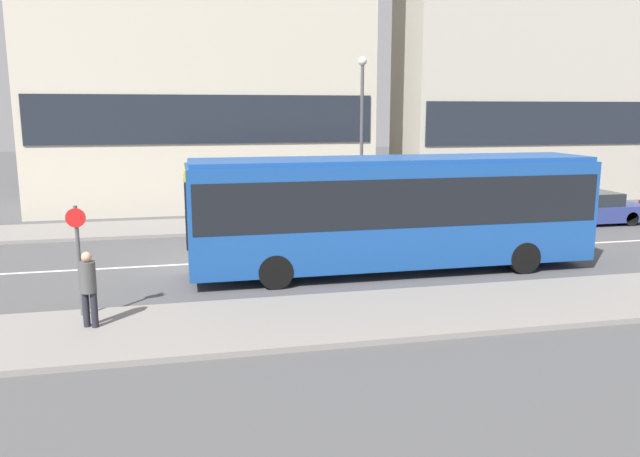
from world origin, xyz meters
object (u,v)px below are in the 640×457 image
at_px(city_bus, 393,207).
at_px(bus_stop_sign, 78,252).
at_px(parked_car_1, 588,209).
at_px(pedestrian_near_stop, 88,285).
at_px(parked_car_0, 484,215).
at_px(street_lamp, 362,123).

xyz_separation_m(city_bus, bus_stop_sign, (-8.55, -2.78, -0.34)).
bearing_deg(parked_car_1, pedestrian_near_stop, -153.85).
distance_m(parked_car_1, bus_stop_sign, 21.28).
bearing_deg(bus_stop_sign, parked_car_0, 29.82).
relative_size(parked_car_1, street_lamp, 0.68).
bearing_deg(bus_stop_sign, city_bus, 18.04).
relative_size(city_bus, street_lamp, 1.79).
bearing_deg(street_lamp, bus_stop_sign, -133.90).
height_order(parked_car_0, parked_car_1, parked_car_1).
xyz_separation_m(parked_car_1, street_lamp, (-9.76, 1.54, 3.65)).
height_order(pedestrian_near_stop, bus_stop_sign, bus_stop_sign).
bearing_deg(parked_car_0, bus_stop_sign, -150.18).
height_order(city_bus, parked_car_0, city_bus).
height_order(pedestrian_near_stop, street_lamp, street_lamp).
bearing_deg(pedestrian_near_stop, bus_stop_sign, -46.38).
bearing_deg(pedestrian_near_stop, city_bus, -131.23).
height_order(parked_car_1, bus_stop_sign, bus_stop_sign).
bearing_deg(city_bus, street_lamp, 85.32).
distance_m(parked_car_0, street_lamp, 6.24).
bearing_deg(parked_car_1, street_lamp, 171.03).
height_order(city_bus, parked_car_1, city_bus).
bearing_deg(street_lamp, parked_car_0, -21.15).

